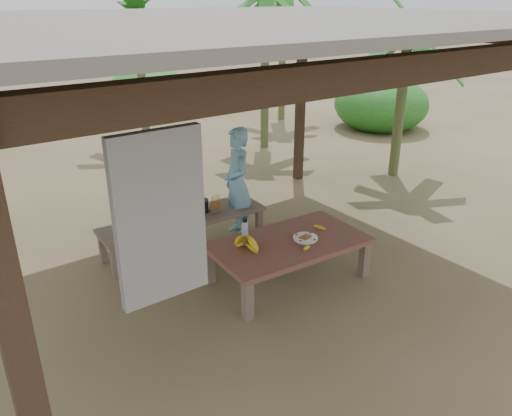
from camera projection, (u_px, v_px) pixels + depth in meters
ground at (246, 275)px, 6.03m from camera, size 80.00×80.00×0.00m
pavilion at (244, 33)px, 4.92m from camera, size 6.60×5.60×2.95m
work_table at (289, 246)px, 5.79m from camera, size 1.86×1.12×0.50m
bench at (184, 221)px, 6.53m from camera, size 2.23×0.70×0.45m
ripe_banana_bunch at (244, 244)px, 5.50m from camera, size 0.36×0.33×0.18m
plate at (305, 238)px, 5.79m from camera, size 0.29×0.29×0.04m
loose_banana_front at (307, 248)px, 5.57m from camera, size 0.16×0.09×0.04m
loose_banana_side at (320, 227)px, 6.06m from camera, size 0.10×0.17×0.04m
water_flask at (245, 229)px, 5.79m from camera, size 0.07×0.07×0.28m
green_banana_stalk at (156, 213)px, 6.25m from camera, size 0.29×0.29×0.32m
cooking_pot at (201, 206)px, 6.64m from camera, size 0.20×0.20×0.17m
skewer_rack at (215, 203)px, 6.65m from camera, size 0.18×0.09×0.24m
woman at (237, 183)px, 6.80m from camera, size 0.50×0.64×1.53m
banana_plant_ne at (265, 4)px, 10.03m from camera, size 1.80×1.80×3.47m
banana_plant_n at (137, 24)px, 10.38m from camera, size 1.80×1.80×3.06m
banana_plant_e at (408, 43)px, 8.51m from camera, size 1.80×1.80×2.85m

